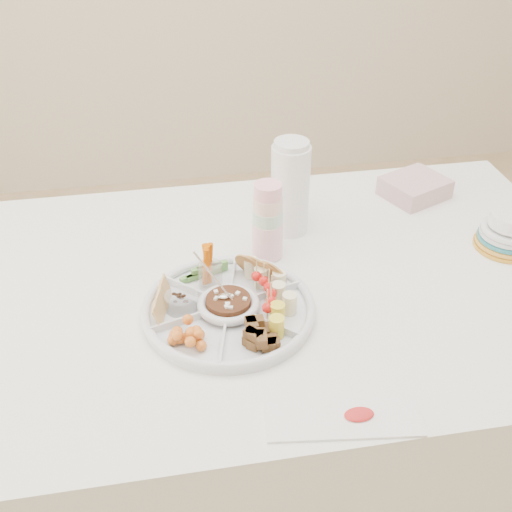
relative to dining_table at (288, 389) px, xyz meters
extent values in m
plane|color=tan|center=(0.00, 0.00, -0.38)|extent=(4.00, 4.00, 0.00)
cube|color=white|center=(0.00, 0.00, 0.00)|extent=(1.52, 1.02, 0.76)
cylinder|color=silver|center=(-0.17, -0.11, 0.40)|extent=(0.47, 0.47, 0.04)
cylinder|color=#361911|center=(-0.17, -0.11, 0.41)|extent=(0.12, 0.12, 0.04)
cylinder|color=silver|center=(-0.04, 0.11, 0.48)|extent=(0.08, 0.08, 0.21)
cylinder|color=white|center=(0.04, 0.22, 0.51)|extent=(0.12, 0.12, 0.26)
cylinder|color=#9DC3AE|center=(0.03, 0.27, 0.43)|extent=(0.14, 0.14, 0.09)
cube|color=#CEA2A6|center=(0.44, 0.33, 0.41)|extent=(0.21, 0.20, 0.06)
cylinder|color=gold|center=(0.57, 0.04, 0.43)|extent=(0.18, 0.18, 0.11)
cube|color=white|center=(-0.01, -0.44, 0.38)|extent=(0.30, 0.13, 0.01)
camera|label=1|loc=(-0.31, -1.20, 1.31)|focal=45.00mm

